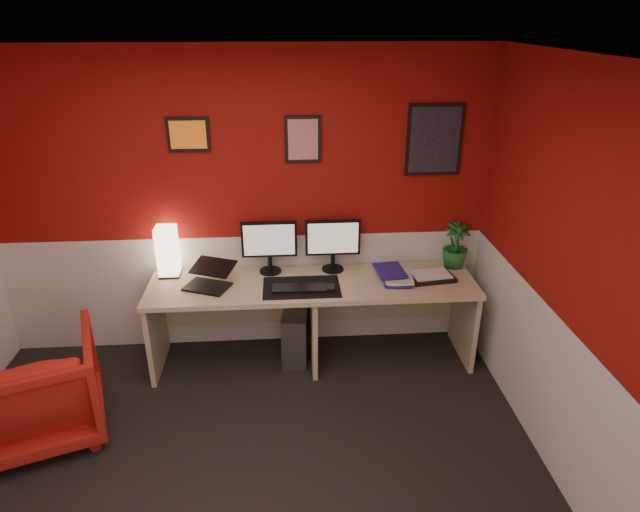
{
  "coord_description": "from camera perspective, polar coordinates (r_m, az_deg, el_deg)",
  "views": [
    {
      "loc": [
        0.34,
        -2.45,
        2.7
      ],
      "look_at": [
        0.6,
        1.21,
        1.05
      ],
      "focal_mm": 30.59,
      "sensor_mm": 36.0,
      "label": 1
    }
  ],
  "objects": [
    {
      "name": "wainscot_back",
      "position": [
        4.75,
        -7.73,
        -3.59
      ],
      "size": [
        4.0,
        0.01,
        1.0
      ],
      "primitive_type": "cube",
      "color": "silver",
      "rests_on": "ground"
    },
    {
      "name": "shoji_lamp",
      "position": [
        4.54,
        -15.63,
        0.33
      ],
      "size": [
        0.16,
        0.16,
        0.4
      ],
      "primitive_type": "cube",
      "color": "#FFE5B2",
      "rests_on": "desk"
    },
    {
      "name": "art_right",
      "position": [
        4.45,
        11.87,
        11.81
      ],
      "size": [
        0.44,
        0.02,
        0.56
      ],
      "primitive_type": "cube",
      "color": "black",
      "rests_on": "wall_back"
    },
    {
      "name": "zen_tray",
      "position": [
        4.49,
        11.51,
        -2.11
      ],
      "size": [
        0.38,
        0.29,
        0.03
      ],
      "primitive_type": "cube",
      "rotation": [
        0.0,
        0.0,
        0.13
      ],
      "color": "black",
      "rests_on": "desk"
    },
    {
      "name": "ceiling",
      "position": [
        2.48,
        -12.62,
        19.07
      ],
      "size": [
        4.0,
        3.5,
        0.01
      ],
      "primitive_type": "cube",
      "color": "white",
      "rests_on": "ground"
    },
    {
      "name": "desk_mat",
      "position": [
        4.26,
        -1.94,
        -3.27
      ],
      "size": [
        0.6,
        0.38,
        0.01
      ],
      "primitive_type": "cube",
      "color": "black",
      "rests_on": "desk"
    },
    {
      "name": "book_bottom",
      "position": [
        4.38,
        6.7,
        -2.46
      ],
      "size": [
        0.25,
        0.31,
        0.03
      ],
      "primitive_type": "imported",
      "rotation": [
        0.0,
        0.0,
        -0.14
      ],
      "color": "navy",
      "rests_on": "desk"
    },
    {
      "name": "art_center",
      "position": [
        4.28,
        -1.8,
        12.1
      ],
      "size": [
        0.28,
        0.02,
        0.36
      ],
      "primitive_type": "cube",
      "color": "red",
      "rests_on": "wall_back"
    },
    {
      "name": "wall_back",
      "position": [
        4.46,
        -8.26,
        5.0
      ],
      "size": [
        4.0,
        0.01,
        2.5
      ],
      "primitive_type": "cube",
      "color": "maroon",
      "rests_on": "ground"
    },
    {
      "name": "book_middle",
      "position": [
        4.38,
        6.73,
        -2.11
      ],
      "size": [
        0.25,
        0.32,
        0.02
      ],
      "primitive_type": "imported",
      "rotation": [
        0.0,
        0.0,
        -0.09
      ],
      "color": "silver",
      "rests_on": "book_bottom"
    },
    {
      "name": "desk",
      "position": [
        4.51,
        -0.74,
        -6.92
      ],
      "size": [
        2.6,
        0.65,
        0.73
      ],
      "primitive_type": "cube",
      "color": "tan",
      "rests_on": "ground"
    },
    {
      "name": "art_left",
      "position": [
        4.33,
        -13.61,
        12.25
      ],
      "size": [
        0.32,
        0.02,
        0.26
      ],
      "primitive_type": "cube",
      "color": "orange",
      "rests_on": "wall_back"
    },
    {
      "name": "laptop",
      "position": [
        4.3,
        -11.81,
        -1.96
      ],
      "size": [
        0.39,
        0.34,
        0.22
      ],
      "primitive_type": "cube",
      "rotation": [
        0.0,
        0.0,
        -0.39
      ],
      "color": "black",
      "rests_on": "desk"
    },
    {
      "name": "book_top",
      "position": [
        4.38,
        5.92,
        -1.68
      ],
      "size": [
        0.25,
        0.31,
        0.03
      ],
      "primitive_type": "imported",
      "rotation": [
        0.0,
        0.0,
        0.09
      ],
      "color": "navy",
      "rests_on": "book_middle"
    },
    {
      "name": "keyboard",
      "position": [
        4.22,
        -2.15,
        -3.36
      ],
      "size": [
        0.42,
        0.15,
        0.02
      ],
      "primitive_type": "cube",
      "rotation": [
        0.0,
        0.0,
        -0.03
      ],
      "color": "black",
      "rests_on": "desk_mat"
    },
    {
      "name": "ground",
      "position": [
        3.66,
        -8.78,
        -23.65
      ],
      "size": [
        4.0,
        3.5,
        0.01
      ],
      "primitive_type": "cube",
      "color": "black",
      "rests_on": "ground"
    },
    {
      "name": "monitor_right",
      "position": [
        4.43,
        1.38,
        1.93
      ],
      "size": [
        0.45,
        0.06,
        0.58
      ],
      "primitive_type": "cube",
      "color": "black",
      "rests_on": "desk"
    },
    {
      "name": "wall_right",
      "position": [
        3.3,
        26.82,
        -4.71
      ],
      "size": [
        0.01,
        3.5,
        2.5
      ],
      "primitive_type": "cube",
      "color": "maroon",
      "rests_on": "ground"
    },
    {
      "name": "monitor_left",
      "position": [
        4.41,
        -5.34,
        1.73
      ],
      "size": [
        0.45,
        0.06,
        0.58
      ],
      "primitive_type": "cube",
      "color": "black",
      "rests_on": "desk"
    },
    {
      "name": "mouse",
      "position": [
        4.21,
        1.15,
        -3.37
      ],
      "size": [
        0.07,
        0.1,
        0.03
      ],
      "primitive_type": "cube",
      "rotation": [
        0.0,
        0.0,
        -0.08
      ],
      "color": "black",
      "rests_on": "desk_mat"
    },
    {
      "name": "pc_tower",
      "position": [
        4.64,
        -2.55,
        -8.03
      ],
      "size": [
        0.25,
        0.47,
        0.45
      ],
      "primitive_type": "cube",
      "rotation": [
        0.0,
        0.0,
        -0.11
      ],
      "color": "#99999E",
      "rests_on": "ground"
    },
    {
      "name": "armchair",
      "position": [
        4.25,
        -27.47,
        -12.25
      ],
      "size": [
        1.0,
        1.02,
        0.73
      ],
      "primitive_type": "imported",
      "rotation": [
        0.0,
        0.0,
        3.48
      ],
      "color": "#B51C13",
      "rests_on": "ground"
    },
    {
      "name": "wainscot_right",
      "position": [
        3.69,
        24.52,
        -15.0
      ],
      "size": [
        0.01,
        3.5,
        1.0
      ],
      "primitive_type": "cube",
      "color": "silver",
      "rests_on": "ground"
    },
    {
      "name": "potted_plant",
      "position": [
        4.66,
        14.0,
        1.11
      ],
      "size": [
        0.23,
        0.23,
        0.39
      ],
      "primitive_type": "imported",
      "rotation": [
        0.0,
        0.0,
        0.07
      ],
      "color": "#19591E",
      "rests_on": "desk"
    }
  ]
}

